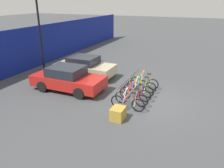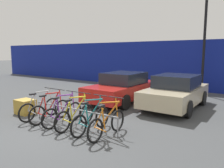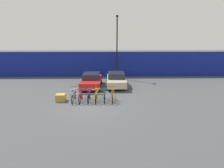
% 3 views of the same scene
% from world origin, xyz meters
% --- Properties ---
extents(ground_plane, '(120.00, 120.00, 0.00)m').
position_xyz_m(ground_plane, '(0.00, 0.00, 0.00)').
color(ground_plane, '#424447').
extents(hoarding_wall, '(36.00, 0.16, 3.09)m').
position_xyz_m(hoarding_wall, '(0.00, 9.50, 1.54)').
color(hoarding_wall, navy).
rests_on(hoarding_wall, ground).
extents(bike_rack, '(3.49, 0.04, 0.57)m').
position_xyz_m(bike_rack, '(0.14, 0.68, 0.48)').
color(bike_rack, gray).
rests_on(bike_rack, ground).
extents(bicycle_silver, '(0.68, 1.71, 1.05)m').
position_xyz_m(bicycle_silver, '(-1.33, 0.53, 0.38)').
color(bicycle_silver, black).
rests_on(bicycle_silver, ground).
extents(bicycle_red, '(0.68, 1.71, 1.05)m').
position_xyz_m(bicycle_red, '(-0.79, 0.53, 0.38)').
color(bicycle_red, black).
rests_on(bicycle_red, ground).
extents(bicycle_purple, '(0.68, 1.71, 1.05)m').
position_xyz_m(bicycle_purple, '(-0.16, 0.53, 0.38)').
color(bicycle_purple, black).
rests_on(bicycle_purple, ground).
extents(bicycle_yellow, '(0.68, 1.71, 1.05)m').
position_xyz_m(bicycle_yellow, '(0.39, 0.53, 0.38)').
color(bicycle_yellow, black).
rests_on(bicycle_yellow, ground).
extents(bicycle_teal, '(0.68, 1.71, 1.05)m').
position_xyz_m(bicycle_teal, '(1.03, 0.53, 0.38)').
color(bicycle_teal, black).
rests_on(bicycle_teal, ground).
extents(bicycle_orange, '(0.68, 1.71, 1.05)m').
position_xyz_m(bicycle_orange, '(1.62, 0.53, 0.38)').
color(bicycle_orange, black).
rests_on(bicycle_orange, ground).
extents(car_red, '(1.91, 4.19, 1.40)m').
position_xyz_m(car_red, '(-0.35, 4.51, 0.69)').
color(car_red, red).
rests_on(car_red, ground).
extents(car_beige, '(1.91, 3.99, 1.40)m').
position_xyz_m(car_beige, '(2.09, 4.81, 0.69)').
color(car_beige, '#C1B28E').
rests_on(car_beige, ground).
extents(lamp_post, '(0.24, 0.44, 7.16)m').
position_xyz_m(lamp_post, '(2.32, 8.50, 3.94)').
color(lamp_post, black).
rests_on(lamp_post, ground).
extents(cargo_crate, '(0.70, 0.56, 0.55)m').
position_xyz_m(cargo_crate, '(-2.34, 0.61, 0.28)').
color(cargo_crate, '#B28C33').
rests_on(cargo_crate, ground).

